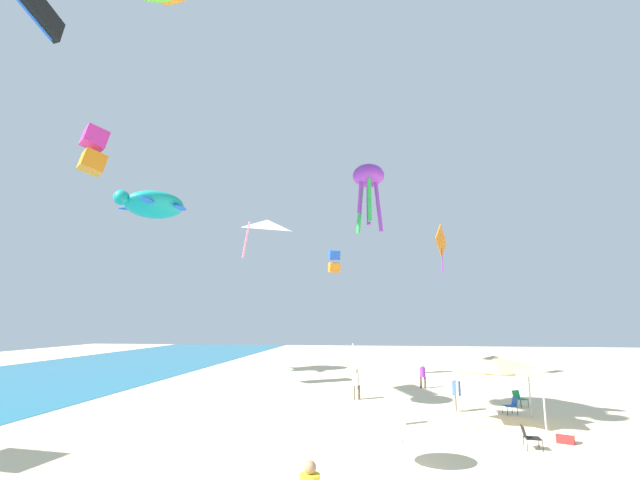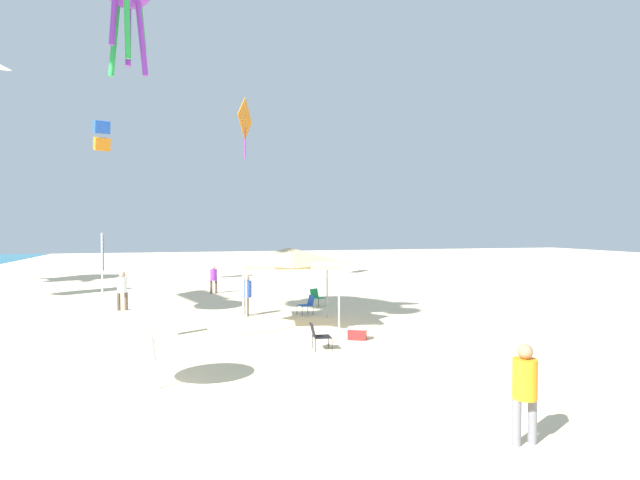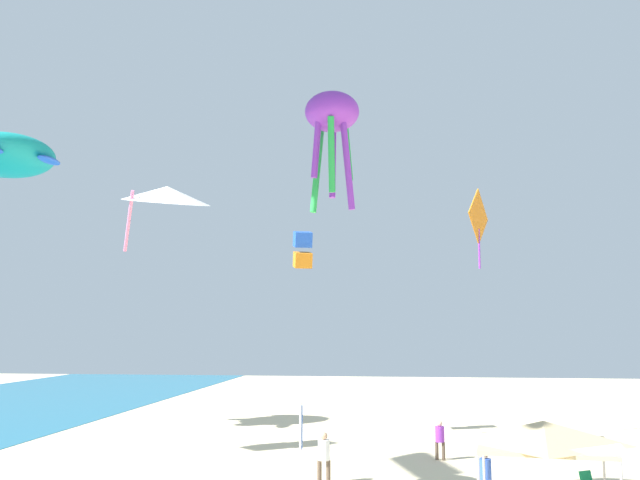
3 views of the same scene
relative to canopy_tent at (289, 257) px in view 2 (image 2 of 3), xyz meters
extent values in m
cube|color=beige|center=(-0.26, -0.60, -2.69)|extent=(120.00, 120.00, 0.10)
cylinder|color=#B7B7BC|center=(-1.92, -1.40, -1.49)|extent=(0.07, 0.07, 2.31)
cylinder|color=#B7B7BC|center=(1.43, -1.90, -1.49)|extent=(0.07, 0.07, 2.31)
cylinder|color=#B7B7BC|center=(-1.43, 1.90, -1.49)|extent=(0.07, 0.07, 2.31)
cylinder|color=#B7B7BC|center=(1.92, 1.40, -1.49)|extent=(0.07, 0.07, 2.31)
cube|color=#D1B784|center=(0.00, 0.00, -0.29)|extent=(3.91, 3.88, 0.10)
pyramid|color=#D1B784|center=(0.00, 0.00, 0.06)|extent=(3.84, 3.80, 0.59)
cylinder|color=silver|center=(-6.62, 4.57, -1.61)|extent=(0.05, 0.30, 2.07)
cone|color=white|center=(-6.62, 4.70, -0.77)|extent=(1.87, 1.90, 0.63)
cylinder|color=black|center=(-4.21, -0.49, -2.44)|extent=(0.02, 0.02, 0.40)
cylinder|color=black|center=(-3.69, -0.52, -2.44)|extent=(0.02, 0.02, 0.40)
cylinder|color=black|center=(-4.18, 0.03, -2.44)|extent=(0.02, 0.02, 0.40)
cylinder|color=black|center=(-3.66, 0.00, -2.44)|extent=(0.02, 0.02, 0.40)
cube|color=black|center=(-3.94, -0.24, -2.24)|extent=(0.55, 0.55, 0.03)
cube|color=black|center=(-3.92, 0.05, -2.03)|extent=(0.50, 0.16, 0.41)
cylinder|color=black|center=(4.09, -2.22, -2.44)|extent=(0.02, 0.02, 0.40)
cylinder|color=black|center=(4.36, -2.67, -2.44)|extent=(0.02, 0.02, 0.40)
cylinder|color=black|center=(4.54, -1.96, -2.44)|extent=(0.02, 0.02, 0.40)
cylinder|color=black|center=(4.80, -2.40, -2.44)|extent=(0.02, 0.02, 0.40)
cube|color=#198C4C|center=(4.45, -2.31, -2.24)|extent=(0.71, 0.71, 0.03)
cube|color=#198C4C|center=(4.70, -2.17, -2.03)|extent=(0.36, 0.49, 0.41)
cylinder|color=black|center=(2.53, -0.85, -2.44)|extent=(0.02, 0.02, 0.40)
cylinder|color=black|center=(2.03, -0.97, -2.44)|extent=(0.02, 0.02, 0.40)
cylinder|color=black|center=(2.65, -1.36, -2.44)|extent=(0.02, 0.02, 0.40)
cylinder|color=black|center=(2.14, -1.47, -2.44)|extent=(0.02, 0.02, 0.40)
cube|color=blue|center=(2.34, -1.16, -2.24)|extent=(0.62, 0.62, 0.03)
cube|color=blue|center=(2.40, -1.44, -2.03)|extent=(0.51, 0.24, 0.41)
cube|color=red|center=(-2.86, -1.75, -2.46)|extent=(0.63, 0.72, 0.36)
cube|color=white|center=(-2.86, -1.75, -2.26)|extent=(0.65, 0.74, 0.04)
cylinder|color=silver|center=(-1.96, 6.35, -0.84)|extent=(0.06, 0.06, 3.61)
cube|color=blue|center=(-1.78, 6.35, 0.31)|extent=(0.30, 0.02, 1.10)
cylinder|color=brown|center=(5.55, 6.76, -2.24)|extent=(0.16, 0.16, 0.81)
cylinder|color=brown|center=(5.55, 6.44, -2.24)|extent=(0.16, 0.16, 0.81)
cylinder|color=white|center=(5.55, 6.60, -1.48)|extent=(0.42, 0.42, 0.71)
sphere|color=tan|center=(5.55, 6.60, -0.99)|extent=(0.26, 0.26, 0.26)
cylinder|color=slate|center=(-11.51, -2.03, -2.24)|extent=(0.16, 0.16, 0.80)
cylinder|color=slate|center=(-11.50, -1.71, -2.24)|extent=(0.16, 0.16, 0.80)
cylinder|color=orange|center=(-11.51, -1.87, -1.49)|extent=(0.42, 0.42, 0.70)
sphere|color=#A87A56|center=(-11.51, -1.87, -1.01)|extent=(0.26, 0.26, 0.26)
cylinder|color=brown|center=(10.59, 2.41, -2.28)|extent=(0.14, 0.14, 0.73)
cylinder|color=brown|center=(10.50, 2.13, -2.28)|extent=(0.14, 0.14, 0.73)
cylinder|color=purple|center=(10.55, 2.27, -1.59)|extent=(0.38, 0.38, 0.64)
sphere|color=beige|center=(10.55, 2.27, -1.15)|extent=(0.24, 0.24, 0.24)
cylinder|color=brown|center=(2.84, 1.30, -2.25)|extent=(0.16, 0.16, 0.80)
cylinder|color=brown|center=(2.53, 1.31, -2.25)|extent=(0.16, 0.16, 0.80)
cylinder|color=blue|center=(2.69, 1.31, -1.50)|extent=(0.42, 0.42, 0.69)
sphere|color=tan|center=(2.69, 1.31, -1.02)|extent=(0.26, 0.26, 0.26)
cube|color=blue|center=(15.07, 8.76, 7.31)|extent=(1.22, 1.13, 0.93)
cube|color=orange|center=(15.07, 8.76, 6.26)|extent=(1.22, 1.13, 0.93)
cylinder|color=purple|center=(-2.20, 5.92, 7.51)|extent=(0.26, 0.30, 1.55)
cylinder|color=green|center=(-2.40, 5.50, 7.29)|extent=(0.37, 0.18, 1.97)
cylinder|color=purple|center=(-2.14, 5.11, 7.08)|extent=(0.28, 0.38, 2.40)
cylinder|color=green|center=(-1.67, 5.14, 7.51)|extent=(0.26, 0.30, 1.55)
cylinder|color=purple|center=(-1.47, 5.56, 7.29)|extent=(0.37, 0.18, 1.97)
cylinder|color=green|center=(-1.73, 5.95, 7.08)|extent=(0.28, 0.38, 2.40)
cube|color=orange|center=(15.71, -0.12, 8.44)|extent=(2.61, 1.26, 2.86)
cylinder|color=purple|center=(15.71, -0.12, 6.79)|extent=(0.10, 0.10, 2.02)
camera|label=1|loc=(-22.02, 5.24, 2.01)|focal=25.16mm
camera|label=2|loc=(-19.16, 3.84, 1.16)|focal=28.82mm
camera|label=3|loc=(-19.90, 3.71, 2.87)|focal=39.22mm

